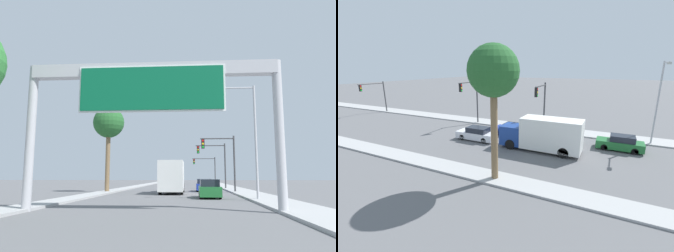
% 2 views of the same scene
% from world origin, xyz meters
% --- Properties ---
extents(sidewalk_right, '(3.00, 120.00, 0.15)m').
position_xyz_m(sidewalk_right, '(7.75, 60.00, 0.07)').
color(sidewalk_right, '#A8A8A8').
rests_on(sidewalk_right, ground).
extents(median_strip_left, '(2.00, 120.00, 0.15)m').
position_xyz_m(median_strip_left, '(-7.25, 60.00, 0.07)').
color(median_strip_left, '#A8A8A8').
rests_on(median_strip_left, ground).
extents(sign_gantry, '(13.38, 0.73, 7.70)m').
position_xyz_m(sign_gantry, '(0.00, 17.89, 6.06)').
color(sign_gantry, '#B2B2B7').
rests_on(sign_gantry, ground).
extents(car_near_left, '(1.73, 4.33, 1.53)m').
position_xyz_m(car_near_left, '(3.50, 29.15, 0.72)').
color(car_near_left, '#1E662D').
rests_on(car_near_left, ground).
extents(car_mid_left, '(1.75, 4.59, 1.53)m').
position_xyz_m(car_mid_left, '(0.00, 43.78, 0.72)').
color(car_mid_left, silver).
rests_on(car_mid_left, ground).
extents(car_far_left, '(1.85, 4.28, 1.45)m').
position_xyz_m(car_far_left, '(3.50, 40.92, 0.69)').
color(car_far_left, navy).
rests_on(car_far_left, ground).
extents(truck_box_primary, '(2.40, 8.00, 3.31)m').
position_xyz_m(truck_box_primary, '(0.00, 36.01, 1.68)').
color(truck_box_primary, navy).
rests_on(truck_box_primary, ground).
extents(traffic_light_near_intersection, '(3.81, 0.32, 6.23)m').
position_xyz_m(traffic_light_near_intersection, '(5.57, 38.00, 4.16)').
color(traffic_light_near_intersection, '#3D3D3F').
rests_on(traffic_light_near_intersection, ground).
extents(traffic_light_mid_block, '(4.18, 0.32, 6.37)m').
position_xyz_m(traffic_light_mid_block, '(5.46, 48.00, 4.27)').
color(traffic_light_mid_block, '#3D3D3F').
rests_on(traffic_light_mid_block, ground).
extents(traffic_light_far_intersection, '(4.66, 0.32, 5.57)m').
position_xyz_m(traffic_light_far_intersection, '(5.18, 68.00, 3.80)').
color(traffic_light_far_intersection, '#3D3D3F').
rests_on(traffic_light_far_intersection, ground).
extents(palm_tree_background, '(3.51, 3.51, 9.58)m').
position_xyz_m(palm_tree_background, '(-7.29, 37.47, 7.66)').
color(palm_tree_background, brown).
rests_on(palm_tree_background, ground).
extents(street_lamp_right, '(2.86, 0.28, 8.64)m').
position_xyz_m(street_lamp_right, '(6.49, 26.12, 5.14)').
color(street_lamp_right, '#B2B2B7').
rests_on(street_lamp_right, ground).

